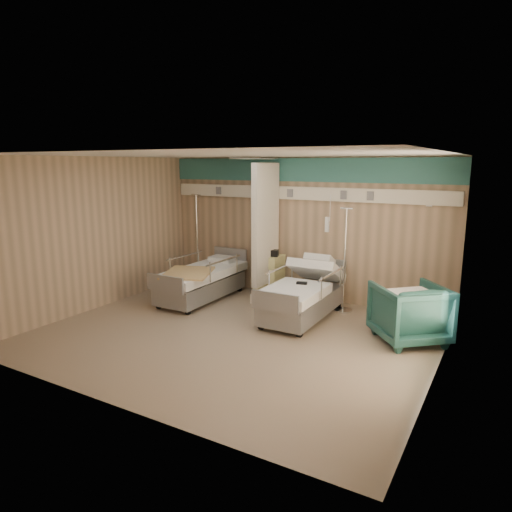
{
  "coord_description": "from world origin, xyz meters",
  "views": [
    {
      "loc": [
        3.7,
        -5.78,
        2.67
      ],
      "look_at": [
        0.06,
        0.6,
        1.18
      ],
      "focal_mm": 32.0,
      "sensor_mm": 36.0,
      "label": 1
    }
  ],
  "objects_px": {
    "bed_left": "(201,284)",
    "iv_stand_right": "(343,290)",
    "visitor_armchair": "(409,313)",
    "iv_stand_left": "(198,266)",
    "bedside_cabinet": "(269,276)",
    "bed_right": "(303,300)"
  },
  "relations": [
    {
      "from": "iv_stand_left",
      "to": "iv_stand_right",
      "type": "bearing_deg",
      "value": -3.18
    },
    {
      "from": "bed_right",
      "to": "bed_left",
      "type": "xyz_separation_m",
      "value": [
        -2.2,
        0.0,
        0.0
      ]
    },
    {
      "from": "iv_stand_right",
      "to": "iv_stand_left",
      "type": "bearing_deg",
      "value": 176.82
    },
    {
      "from": "visitor_armchair",
      "to": "iv_stand_right",
      "type": "bearing_deg",
      "value": -74.37
    },
    {
      "from": "bedside_cabinet",
      "to": "bed_left",
      "type": "bearing_deg",
      "value": -139.4
    },
    {
      "from": "bedside_cabinet",
      "to": "iv_stand_right",
      "type": "bearing_deg",
      "value": -6.72
    },
    {
      "from": "bedside_cabinet",
      "to": "iv_stand_right",
      "type": "relative_size",
      "value": 0.45
    },
    {
      "from": "bedside_cabinet",
      "to": "visitor_armchair",
      "type": "relative_size",
      "value": 0.86
    },
    {
      "from": "iv_stand_left",
      "to": "bed_left",
      "type": "bearing_deg",
      "value": -49.84
    },
    {
      "from": "bed_left",
      "to": "iv_stand_left",
      "type": "distance_m",
      "value": 1.18
    },
    {
      "from": "visitor_armchair",
      "to": "iv_stand_right",
      "type": "distance_m",
      "value": 1.63
    },
    {
      "from": "iv_stand_left",
      "to": "bed_right",
      "type": "bearing_deg",
      "value": -16.89
    },
    {
      "from": "bed_right",
      "to": "visitor_armchair",
      "type": "bearing_deg",
      "value": -6.17
    },
    {
      "from": "bedside_cabinet",
      "to": "visitor_armchair",
      "type": "distance_m",
      "value": 3.2
    },
    {
      "from": "bedside_cabinet",
      "to": "iv_stand_right",
      "type": "distance_m",
      "value": 1.66
    },
    {
      "from": "bed_right",
      "to": "bed_left",
      "type": "height_order",
      "value": "same"
    },
    {
      "from": "bed_left",
      "to": "iv_stand_right",
      "type": "bearing_deg",
      "value": 14.65
    },
    {
      "from": "iv_stand_right",
      "to": "bed_left",
      "type": "bearing_deg",
      "value": -165.35
    },
    {
      "from": "bedside_cabinet",
      "to": "visitor_armchair",
      "type": "bearing_deg",
      "value": -20.13
    },
    {
      "from": "bed_left",
      "to": "visitor_armchair",
      "type": "bearing_deg",
      "value": -2.83
    },
    {
      "from": "bed_left",
      "to": "bedside_cabinet",
      "type": "relative_size",
      "value": 2.54
    },
    {
      "from": "bedside_cabinet",
      "to": "iv_stand_left",
      "type": "height_order",
      "value": "iv_stand_left"
    }
  ]
}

